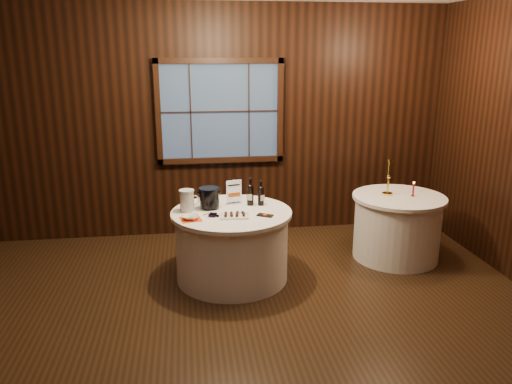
{
  "coord_description": "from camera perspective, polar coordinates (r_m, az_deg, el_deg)",
  "views": [
    {
      "loc": [
        -0.45,
        -4.0,
        2.41
      ],
      "look_at": [
        0.25,
        0.9,
        1.0
      ],
      "focal_mm": 35.0,
      "sensor_mm": 36.0,
      "label": 1
    }
  ],
  "objects": [
    {
      "name": "red_candle",
      "position": [
        6.06,
        17.53,
        0.14
      ],
      "size": [
        0.05,
        0.05,
        0.18
      ],
      "color": "gold",
      "rests_on": "side_table"
    },
    {
      "name": "chocolate_box",
      "position": [
        5.12,
        1.04,
        -2.68
      ],
      "size": [
        0.18,
        0.15,
        0.01
      ],
      "primitive_type": "cube",
      "rotation": [
        0.0,
        0.0,
        -0.54
      ],
      "color": "black",
      "rests_on": "main_table"
    },
    {
      "name": "port_bottle_right",
      "position": [
        5.45,
        0.56,
        -0.27
      ],
      "size": [
        0.07,
        0.08,
        0.28
      ],
      "rotation": [
        0.0,
        0.0,
        0.41
      ],
      "color": "black",
      "rests_on": "main_table"
    },
    {
      "name": "sign_stand",
      "position": [
        5.51,
        -2.56,
        -0.4
      ],
      "size": [
        0.17,
        0.12,
        0.28
      ],
      "rotation": [
        0.0,
        0.0,
        0.24
      ],
      "color": "#ACADB3",
      "rests_on": "main_table"
    },
    {
      "name": "ice_bucket",
      "position": [
        5.36,
        -5.35,
        -0.64
      ],
      "size": [
        0.22,
        0.22,
        0.23
      ],
      "color": "black",
      "rests_on": "main_table"
    },
    {
      "name": "glass_pitcher",
      "position": [
        5.3,
        -7.87,
        -0.96
      ],
      "size": [
        0.21,
        0.16,
        0.23
      ],
      "rotation": [
        0.0,
        0.0,
        -0.13
      ],
      "color": "silver",
      "rests_on": "main_table"
    },
    {
      "name": "chocolate_plate",
      "position": [
        5.1,
        -2.48,
        -2.67
      ],
      "size": [
        0.31,
        0.22,
        0.04
      ],
      "rotation": [
        0.0,
        0.0,
        -0.07
      ],
      "color": "white",
      "rests_on": "main_table"
    },
    {
      "name": "side_table",
      "position": [
        6.18,
        15.79,
        -3.82
      ],
      "size": [
        1.08,
        1.08,
        0.77
      ],
      "color": "white",
      "rests_on": "ground"
    },
    {
      "name": "main_table",
      "position": [
        5.41,
        -2.77,
        -6.05
      ],
      "size": [
        1.28,
        1.28,
        0.77
      ],
      "color": "white",
      "rests_on": "ground"
    },
    {
      "name": "port_bottle_left",
      "position": [
        5.45,
        -0.66,
        -0.15
      ],
      "size": [
        0.07,
        0.08,
        0.31
      ],
      "rotation": [
        0.0,
        0.0,
        -0.3
      ],
      "color": "black",
      "rests_on": "main_table"
    },
    {
      "name": "back_wall",
      "position": [
        6.56,
        -4.13,
        8.27
      ],
      "size": [
        6.0,
        0.1,
        3.0
      ],
      "color": "black",
      "rests_on": "ground"
    },
    {
      "name": "ground",
      "position": [
        4.69,
        -1.52,
        -14.99
      ],
      "size": [
        6.0,
        6.0,
        0.0
      ],
      "primitive_type": "plane",
      "color": "black",
      "rests_on": "ground"
    },
    {
      "name": "brass_candlestick",
      "position": [
        6.04,
        14.87,
        1.12
      ],
      "size": [
        0.12,
        0.12,
        0.43
      ],
      "color": "gold",
      "rests_on": "side_table"
    },
    {
      "name": "grape_bunch",
      "position": [
        5.13,
        -4.88,
        -2.56
      ],
      "size": [
        0.18,
        0.11,
        0.04
      ],
      "rotation": [
        0.0,
        0.0,
        -0.39
      ],
      "color": "black",
      "rests_on": "main_table"
    },
    {
      "name": "orange_napkin",
      "position": [
        5.06,
        -7.47,
        -3.11
      ],
      "size": [
        0.24,
        0.24,
        0.0
      ],
      "primitive_type": "cube",
      "rotation": [
        0.0,
        0.0,
        0.2
      ],
      "color": "#F04214",
      "rests_on": "main_table"
    },
    {
      "name": "cracker_bowl",
      "position": [
        5.06,
        -7.48,
        -2.87
      ],
      "size": [
        0.18,
        0.18,
        0.04
      ],
      "primitive_type": "imported",
      "rotation": [
        0.0,
        0.0,
        -0.13
      ],
      "color": "white",
      "rests_on": "orange_napkin"
    }
  ]
}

